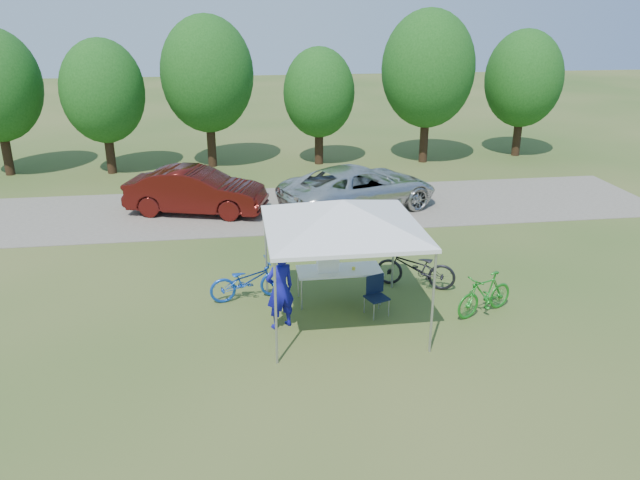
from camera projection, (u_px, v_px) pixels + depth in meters
The scene contains 14 objects.
ground at pixel (341, 321), 13.46m from camera, with size 100.00×100.00×0.00m, color #2D5119.
gravel_strip at pixel (300, 208), 20.86m from camera, with size 24.00×5.00×0.02m, color gray.
canopy at pixel (343, 203), 12.51m from camera, with size 4.53×4.53×3.00m.
treeline at pixel (275, 80), 25.17m from camera, with size 24.89×4.28×6.30m.
folding_table at pixel (339, 271), 14.10m from camera, with size 1.90×0.79×0.78m.
folding_chair at pixel (376, 292), 13.64m from camera, with size 0.56×0.59×0.86m.
cooler at pixel (328, 263), 13.98m from camera, with size 0.50×0.34×0.36m.
ice_cream_cup at pixel (354, 268), 14.07m from camera, with size 0.08×0.08×0.06m, color yellow.
cyclist at pixel (280, 289), 12.90m from camera, with size 0.64×0.42×1.76m, color #121292.
bike_blue at pixel (248, 280), 14.29m from camera, with size 0.62×1.77×0.93m, color #1342AD.
bike_green at pixel (485, 294), 13.61m from camera, with size 0.44×1.57×0.94m, color #1C801F.
bike_dark at pixel (415, 268), 14.88m from camera, with size 0.67×1.91×1.00m, color black.
minivan at pixel (359, 188), 20.40m from camera, with size 2.45×5.32×1.48m, color silver.
sedan at pixel (196, 191), 20.11m from camera, with size 1.56×4.46×1.47m, color #480F0C.
Camera 1 is at (-2.14, -11.78, 6.40)m, focal length 35.00 mm.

